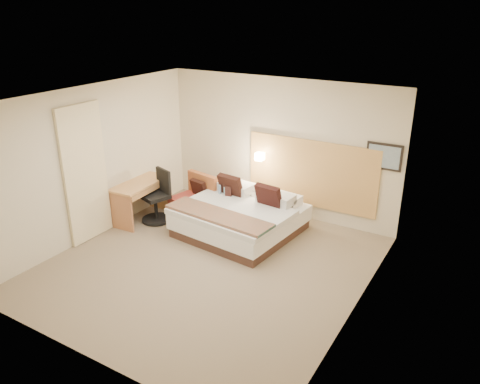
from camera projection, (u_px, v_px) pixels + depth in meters
The scene contains 20 objects.
floor at pixel (208, 266), 7.60m from camera, with size 4.80×5.00×0.02m, color #816E57.
ceiling at pixel (204, 98), 6.58m from camera, with size 4.80×5.00×0.02m, color white.
wall_back at pixel (279, 147), 9.09m from camera, with size 4.80×0.02×2.70m, color beige.
wall_front at pixel (75, 260), 5.09m from camera, with size 4.80×0.02×2.70m, color beige.
wall_left at pixel (93, 162), 8.23m from camera, with size 0.02×5.00×2.70m, color beige.
wall_right at pixel (362, 223), 5.95m from camera, with size 0.02×5.00×2.70m, color beige.
headboard_panel at pixel (311, 174), 8.88m from camera, with size 2.60×0.04×1.30m, color tan.
art_frame at pixel (384, 157), 8.06m from camera, with size 0.62×0.03×0.47m, color black.
art_canvas at pixel (384, 157), 8.04m from camera, with size 0.54×0.01×0.39m, color gray.
lamp_arm at pixel (261, 156), 9.26m from camera, with size 0.02×0.02×0.12m, color silver.
lamp_shade at pixel (260, 156), 9.21m from camera, with size 0.15×0.15×0.15m, color #FDECC5.
curtain at pixel (85, 174), 8.06m from camera, with size 0.06×0.90×2.42m, color beige.
bottle_a at pixel (220, 190), 8.95m from camera, with size 0.06×0.06×0.19m, color #7898BA.
bottle_b at pixel (225, 190), 8.94m from camera, with size 0.06×0.06×0.19m, color #8FC4DD.
menu_folder at pixel (228, 191), 8.84m from camera, with size 0.13×0.05×0.21m, color #321814.
bed at pixel (241, 217), 8.59m from camera, with size 2.15×2.11×0.97m.
lounge_chair at pixel (195, 200), 9.31m from camera, with size 0.89×0.82×0.81m.
side_table at pixel (223, 207), 9.03m from camera, with size 0.57×0.57×0.54m.
desk at pixel (141, 190), 9.02m from camera, with size 0.63×1.25×0.76m.
desk_chair at pixel (158, 200), 9.03m from camera, with size 0.73×0.73×1.01m.
Camera 1 is at (3.81, -5.41, 3.95)m, focal length 35.00 mm.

